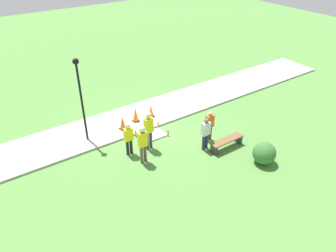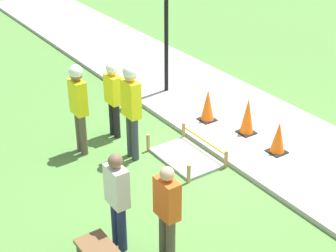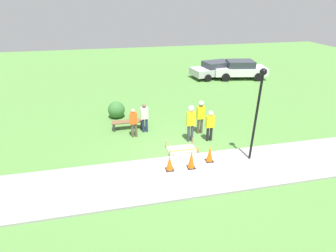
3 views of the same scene
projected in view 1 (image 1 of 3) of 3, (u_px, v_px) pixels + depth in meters
The scene contains 14 objects.
ground_plane at pixel (150, 130), 16.82m from camera, with size 60.00×60.00×0.00m, color #51843D.
sidewalk at pixel (136, 117), 17.80m from camera, with size 28.00×2.86×0.10m.
wet_concrete_patch at pixel (152, 135), 16.32m from camera, with size 1.42×0.93×0.37m.
traffic_cone_near_patch at pixel (151, 111), 17.64m from camera, with size 0.34×0.34×0.66m.
traffic_cone_far_patch at pixel (136, 114), 17.18m from camera, with size 0.34×0.34×0.80m.
traffic_cone_sidewalk_edge at pixel (123, 123), 16.52m from camera, with size 0.34×0.34×0.73m.
park_bench at pixel (227, 142), 15.30m from camera, with size 1.76×0.44×0.49m.
worker_supervisor at pixel (143, 141), 13.98m from camera, with size 0.40×0.27×1.87m.
worker_assistant at pixel (149, 127), 14.82m from camera, with size 0.40×0.28×1.96m.
worker_trainee at pixel (129, 136), 14.56m from camera, with size 0.40×0.24×1.66m.
bystander_in_orange_shirt at pixel (210, 124), 15.57m from camera, with size 0.40×0.22×1.59m.
bystander_in_gray_shirt at pixel (206, 132), 14.93m from camera, with size 0.40×0.22×1.64m.
lamppost_near at pixel (80, 89), 14.53m from camera, with size 0.28×0.28×4.10m.
shrub_rounded_near at pixel (264, 153), 14.27m from camera, with size 1.02×1.02×1.02m.
Camera 1 is at (7.33, 12.19, 9.04)m, focal length 35.00 mm.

